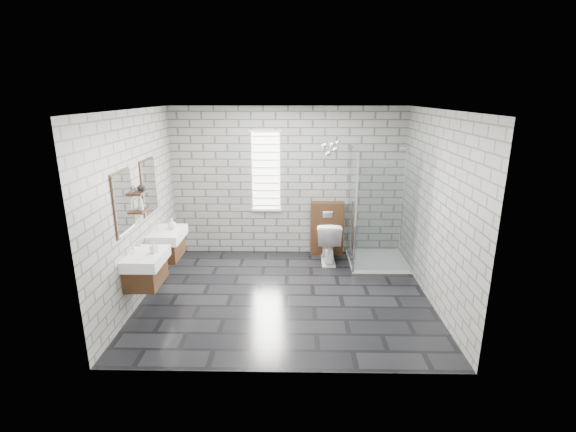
{
  "coord_description": "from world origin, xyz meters",
  "views": [
    {
      "loc": [
        0.14,
        -5.65,
        2.9
      ],
      "look_at": [
        0.03,
        0.35,
        1.13
      ],
      "focal_mm": 26.0,
      "sensor_mm": 36.0,
      "label": 1
    }
  ],
  "objects_px": {
    "toilet": "(328,241)",
    "cistern_panel": "(327,228)",
    "vanity_left": "(143,260)",
    "shower_enclosure": "(374,238)",
    "vanity_right": "(165,236)"
  },
  "relations": [
    {
      "from": "vanity_left",
      "to": "cistern_panel",
      "type": "distance_m",
      "value": 3.43
    },
    {
      "from": "cistern_panel",
      "to": "toilet",
      "type": "height_order",
      "value": "cistern_panel"
    },
    {
      "from": "vanity_left",
      "to": "toilet",
      "type": "xyz_separation_m",
      "value": [
        2.63,
        1.83,
        -0.38
      ]
    },
    {
      "from": "vanity_right",
      "to": "shower_enclosure",
      "type": "height_order",
      "value": "shower_enclosure"
    },
    {
      "from": "toilet",
      "to": "shower_enclosure",
      "type": "bearing_deg",
      "value": 169.58
    },
    {
      "from": "cistern_panel",
      "to": "toilet",
      "type": "relative_size",
      "value": 1.33
    },
    {
      "from": "toilet",
      "to": "cistern_panel",
      "type": "bearing_deg",
      "value": -89.25
    },
    {
      "from": "cistern_panel",
      "to": "shower_enclosure",
      "type": "xyz_separation_m",
      "value": [
        0.78,
        -0.52,
        0.0
      ]
    },
    {
      "from": "vanity_left",
      "to": "cistern_panel",
      "type": "height_order",
      "value": "vanity_left"
    },
    {
      "from": "vanity_right",
      "to": "cistern_panel",
      "type": "xyz_separation_m",
      "value": [
        2.63,
        1.21,
        -0.26
      ]
    },
    {
      "from": "vanity_right",
      "to": "cistern_panel",
      "type": "bearing_deg",
      "value": 24.79
    },
    {
      "from": "shower_enclosure",
      "to": "toilet",
      "type": "distance_m",
      "value": 0.8
    },
    {
      "from": "vanity_left",
      "to": "shower_enclosure",
      "type": "relative_size",
      "value": 0.77
    },
    {
      "from": "vanity_left",
      "to": "toilet",
      "type": "distance_m",
      "value": 3.22
    },
    {
      "from": "vanity_right",
      "to": "shower_enclosure",
      "type": "xyz_separation_m",
      "value": [
        3.41,
        0.7,
        -0.25
      ]
    }
  ]
}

